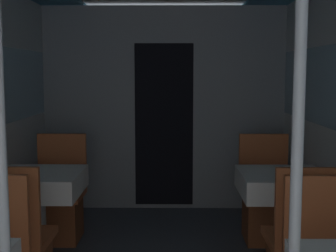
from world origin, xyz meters
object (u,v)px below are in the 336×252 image
Objects in this scene: dining_table_left_1 at (39,187)px; dining_table_right_1 at (282,187)px; chair_left_far_1 at (59,209)px; support_pole_right_0 at (296,177)px; chair_right_far_1 at (266,209)px; support_pole_left_0 at (2,176)px.

dining_table_left_1 is 1.00× the size of dining_table_right_1.
support_pole_right_0 reaches higher than chair_left_far_1.
chair_left_far_1 is (-0.00, 0.59, -0.35)m from dining_table_left_1.
chair_left_far_1 is at bearing 0.00° from chair_right_far_1.
dining_table_left_1 is at bearing 17.39° from chair_right_far_1.
dining_table_right_1 is at bearing 0.00° from dining_table_left_1.
dining_table_right_1 is (1.88, -0.59, 0.35)m from chair_left_far_1.
support_pole_left_0 reaches higher than chair_left_far_1.
dining_table_right_1 is (1.88, 0.00, 0.00)m from dining_table_left_1.
chair_left_far_1 is 1.00× the size of chair_right_far_1.
dining_table_left_1 is at bearing 130.69° from support_pole_right_0.
support_pole_left_0 is at bearing 57.21° from chair_right_far_1.
support_pole_left_0 is at bearing 98.94° from chair_left_far_1.
dining_table_left_1 is 0.79× the size of chair_right_far_1.
support_pole_left_0 is 2.98× the size of dining_table_right_1.
dining_table_right_1 is at bearing 90.00° from chair_right_far_1.
support_pole_right_0 is (1.14, 0.00, 0.00)m from support_pole_left_0.
support_pole_right_0 reaches higher than dining_table_right_1.
chair_left_far_1 is at bearing 90.00° from dining_table_left_1.
dining_table_left_1 is at bearing 101.87° from support_pole_left_0.
support_pole_left_0 is 2.52m from chair_left_far_1.
support_pole_left_0 is 1.14m from support_pole_right_0.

